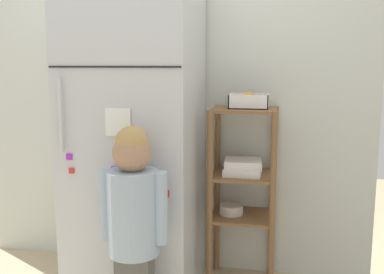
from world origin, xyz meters
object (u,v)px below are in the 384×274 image
(child_standing, at_px, (133,212))
(refrigerator, at_px, (136,140))
(pantry_shelf_unit, at_px, (242,181))
(fruit_bin, at_px, (250,101))

(child_standing, bearing_deg, refrigerator, 105.73)
(pantry_shelf_unit, bearing_deg, refrigerator, -165.14)
(refrigerator, relative_size, pantry_shelf_unit, 1.67)
(refrigerator, xyz_separation_m, child_standing, (0.13, -0.47, -0.27))
(fruit_bin, bearing_deg, pantry_shelf_unit, -148.66)
(child_standing, distance_m, fruit_bin, 0.96)
(fruit_bin, bearing_deg, child_standing, -127.49)
(child_standing, bearing_deg, pantry_shelf_unit, 53.57)
(refrigerator, bearing_deg, fruit_bin, 15.85)
(pantry_shelf_unit, height_order, fruit_bin, fruit_bin)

